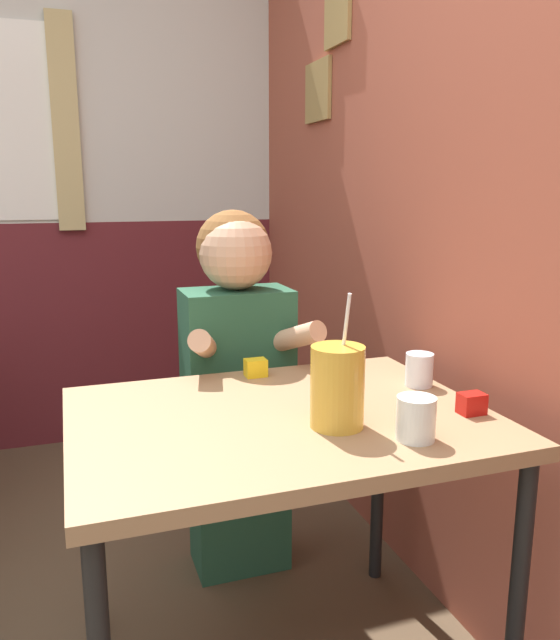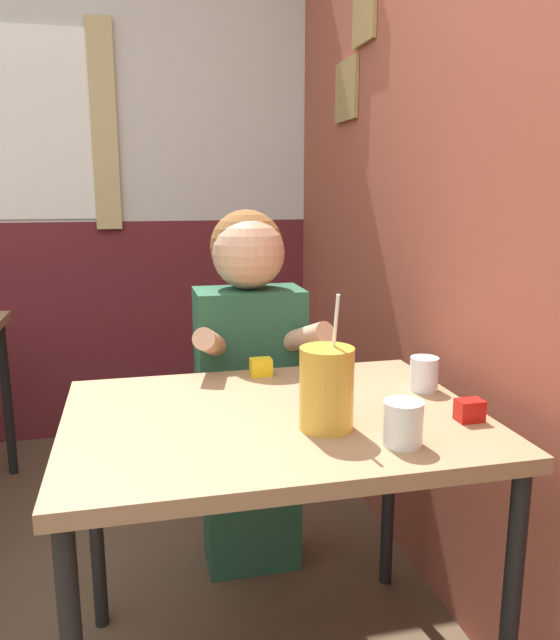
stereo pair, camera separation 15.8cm
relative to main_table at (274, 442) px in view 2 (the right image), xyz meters
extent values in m
cube|color=#9E4C38|center=(0.61, 0.70, 0.68)|extent=(0.06, 4.27, 2.70)
cube|color=olive|center=(0.57, 0.98, 1.21)|extent=(0.02, 0.21, 0.19)
cube|color=olive|center=(0.57, 1.16, 0.98)|extent=(0.02, 0.24, 0.24)
cube|color=silver|center=(-0.64, 1.87, 1.23)|extent=(5.43, 0.06, 1.60)
cube|color=maroon|center=(-0.64, 1.87, -0.12)|extent=(5.43, 0.06, 1.10)
cube|color=white|center=(-0.81, 1.83, 0.88)|extent=(0.67, 0.01, 0.87)
cube|color=tan|center=(-0.41, 1.82, 0.88)|extent=(0.12, 0.02, 0.97)
cube|color=#93704C|center=(0.00, 0.00, 0.05)|extent=(0.97, 0.74, 0.04)
cylinder|color=black|center=(0.45, -0.33, -0.31)|extent=(0.04, 0.04, 0.70)
cylinder|color=black|center=(-0.45, 0.33, -0.31)|extent=(0.04, 0.04, 0.70)
cylinder|color=black|center=(0.45, 0.33, -0.31)|extent=(0.04, 0.04, 0.70)
cylinder|color=black|center=(-0.88, 1.46, -0.31)|extent=(0.04, 0.04, 0.70)
cube|color=#235138|center=(0.04, 0.55, -0.43)|extent=(0.31, 0.20, 0.47)
cube|color=#235138|center=(0.04, 0.55, 0.04)|extent=(0.34, 0.20, 0.48)
sphere|color=brown|center=(0.04, 0.58, 0.41)|extent=(0.23, 0.23, 0.23)
sphere|color=tan|center=(0.04, 0.55, 0.40)|extent=(0.23, 0.23, 0.23)
cylinder|color=tan|center=(-0.09, 0.41, 0.15)|extent=(0.14, 0.27, 0.15)
cylinder|color=tan|center=(0.18, 0.41, 0.15)|extent=(0.14, 0.27, 0.15)
cylinder|color=gold|center=(0.09, -0.12, 0.16)|extent=(0.12, 0.12, 0.18)
cylinder|color=white|center=(0.11, -0.12, 0.31)|extent=(0.01, 0.04, 0.14)
cylinder|color=silver|center=(0.42, 0.08, 0.12)|extent=(0.07, 0.07, 0.09)
cylinder|color=silver|center=(0.22, -0.24, 0.12)|extent=(0.08, 0.08, 0.09)
cube|color=#B7140F|center=(0.43, -0.15, 0.10)|extent=(0.06, 0.04, 0.05)
cube|color=yellow|center=(0.03, 0.30, 0.10)|extent=(0.06, 0.04, 0.05)
camera|label=1|loc=(-0.46, -1.32, 0.60)|focal=35.00mm
camera|label=2|loc=(-0.31, -1.36, 0.60)|focal=35.00mm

